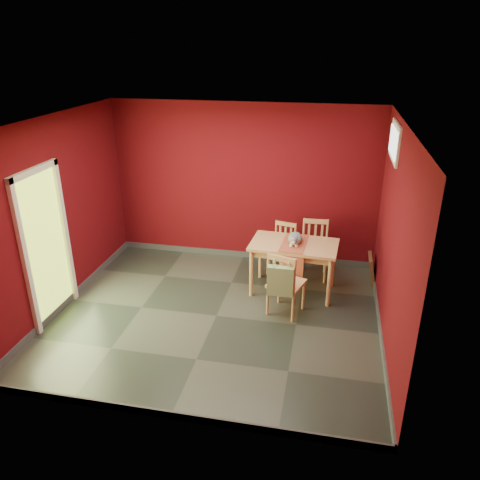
% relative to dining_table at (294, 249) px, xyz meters
% --- Properties ---
extents(ground, '(4.50, 4.50, 0.00)m').
position_rel_dining_table_xyz_m(ground, '(-0.98, -0.93, -0.70)').
color(ground, '#2D342D').
rests_on(ground, ground).
extents(room_shell, '(4.50, 4.50, 4.50)m').
position_rel_dining_table_xyz_m(room_shell, '(-0.98, -0.93, -0.65)').
color(room_shell, '#53080E').
rests_on(room_shell, ground).
extents(doorway, '(0.06, 1.01, 2.13)m').
position_rel_dining_table_xyz_m(doorway, '(-3.20, -1.33, 0.42)').
color(doorway, '#B7D838').
rests_on(doorway, ground).
extents(window, '(0.05, 0.90, 0.50)m').
position_rel_dining_table_xyz_m(window, '(1.25, 0.07, 1.65)').
color(window, white).
rests_on(window, room_shell).
extents(outlet_plate, '(0.08, 0.02, 0.12)m').
position_rel_dining_table_xyz_m(outlet_plate, '(0.62, 1.05, -0.40)').
color(outlet_plate, silver).
rests_on(outlet_plate, room_shell).
extents(dining_table, '(1.33, 0.83, 0.80)m').
position_rel_dining_table_xyz_m(dining_table, '(0.00, 0.00, 0.00)').
color(dining_table, tan).
rests_on(dining_table, ground).
extents(table_runner, '(0.40, 0.76, 0.37)m').
position_rel_dining_table_xyz_m(table_runner, '(0.00, -0.12, 0.04)').
color(table_runner, '#B44E31').
rests_on(table_runner, dining_table).
extents(chair_far_left, '(0.48, 0.48, 0.85)m').
position_rel_dining_table_xyz_m(chair_far_left, '(-0.24, 0.62, -0.27)').
color(chair_far_left, tan).
rests_on(chair_far_left, ground).
extents(chair_far_right, '(0.46, 0.46, 0.94)m').
position_rel_dining_table_xyz_m(chair_far_right, '(0.29, 0.58, -0.22)').
color(chair_far_right, tan).
rests_on(chair_far_right, ground).
extents(chair_near, '(0.56, 0.56, 0.96)m').
position_rel_dining_table_xyz_m(chair_near, '(-0.05, -0.67, -0.21)').
color(chair_near, tan).
rests_on(chair_near, ground).
extents(tote_bag, '(0.35, 0.20, 0.49)m').
position_rel_dining_table_xyz_m(tote_bag, '(-0.09, -0.89, -0.07)').
color(tote_bag, '#8DAB6D').
rests_on(tote_bag, chair_near).
extents(cat, '(0.26, 0.44, 0.21)m').
position_rel_dining_table_xyz_m(cat, '(0.01, 0.02, 0.21)').
color(cat, slate).
rests_on(cat, table_runner).
extents(picture_frame, '(0.15, 0.44, 0.44)m').
position_rel_dining_table_xyz_m(picture_frame, '(1.21, 0.57, -0.48)').
color(picture_frame, brown).
rests_on(picture_frame, ground).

